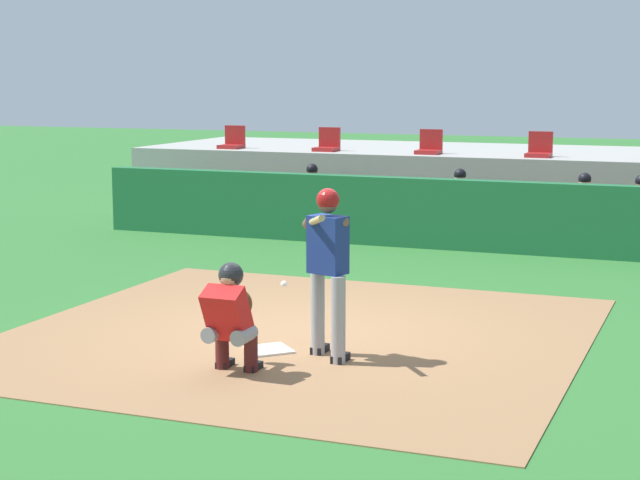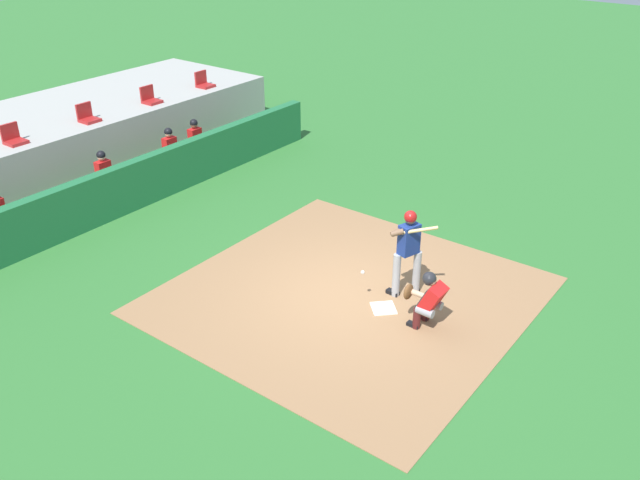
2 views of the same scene
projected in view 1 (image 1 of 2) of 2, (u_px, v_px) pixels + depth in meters
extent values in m
plane|color=#2D6B2D|center=(298.00, 335.00, 12.05)|extent=(80.00, 80.00, 0.00)
cube|color=#936B47|center=(298.00, 334.00, 12.05)|extent=(6.40, 6.40, 0.01)
cube|color=white|center=(269.00, 350.00, 11.31)|extent=(0.62, 0.62, 0.02)
cylinder|color=#99999E|center=(318.00, 313.00, 11.12)|extent=(0.15, 0.15, 0.92)
cylinder|color=#99999E|center=(338.00, 321.00, 10.76)|extent=(0.15, 0.15, 0.92)
cube|color=navy|center=(328.00, 245.00, 10.82)|extent=(0.43, 0.34, 0.60)
sphere|color=brown|center=(328.00, 203.00, 10.75)|extent=(0.21, 0.21, 0.21)
sphere|color=maroon|center=(328.00, 200.00, 10.75)|extent=(0.24, 0.24, 0.24)
cylinder|color=brown|center=(309.00, 222.00, 10.97)|extent=(0.21, 0.27, 0.17)
cylinder|color=brown|center=(326.00, 223.00, 10.89)|extent=(0.56, 0.30, 0.18)
cylinder|color=tan|center=(314.00, 221.00, 10.67)|extent=(0.51, 0.75, 0.24)
cube|color=black|center=(320.00, 350.00, 11.23)|extent=(0.13, 0.27, 0.09)
cube|color=black|center=(340.00, 358.00, 10.88)|extent=(0.13, 0.27, 0.09)
cylinder|color=gray|center=(215.00, 332.00, 10.44)|extent=(0.16, 0.32, 0.16)
cylinder|color=#4C1919|center=(222.00, 349.00, 10.61)|extent=(0.14, 0.14, 0.42)
cube|color=black|center=(225.00, 364.00, 10.69)|extent=(0.11, 0.24, 0.08)
cylinder|color=gray|center=(244.00, 335.00, 10.32)|extent=(0.16, 0.32, 0.16)
cylinder|color=#4C1919|center=(251.00, 352.00, 10.49)|extent=(0.14, 0.14, 0.42)
cube|color=black|center=(254.00, 367.00, 10.58)|extent=(0.11, 0.24, 0.08)
cube|color=red|center=(227.00, 313.00, 10.30)|extent=(0.40, 0.44, 0.57)
cube|color=#2D2D33|center=(232.00, 310.00, 10.41)|extent=(0.38, 0.25, 0.45)
sphere|color=tan|center=(230.00, 277.00, 10.32)|extent=(0.21, 0.21, 0.21)
sphere|color=#232328|center=(231.00, 275.00, 10.34)|extent=(0.25, 0.25, 0.25)
cylinder|color=tan|center=(233.00, 308.00, 10.52)|extent=(0.10, 0.45, 0.10)
ellipsoid|color=brown|center=(240.00, 303.00, 10.74)|extent=(0.28, 0.12, 0.30)
sphere|color=white|center=(284.00, 284.00, 11.66)|extent=(0.07, 0.07, 0.07)
cube|color=#1E6638|center=(444.00, 214.00, 17.93)|extent=(13.00, 0.30, 1.20)
cube|color=olive|center=(458.00, 228.00, 18.91)|extent=(11.80, 0.44, 0.45)
cylinder|color=#939399|center=(301.00, 207.00, 19.71)|extent=(0.15, 0.40, 0.15)
cylinder|color=#939399|center=(297.00, 223.00, 19.57)|extent=(0.13, 0.13, 0.45)
cube|color=maroon|center=(296.00, 233.00, 19.55)|extent=(0.11, 0.24, 0.08)
cylinder|color=#939399|center=(314.00, 208.00, 19.62)|extent=(0.15, 0.40, 0.15)
cylinder|color=#939399|center=(310.00, 224.00, 19.47)|extent=(0.13, 0.13, 0.45)
cube|color=maroon|center=(309.00, 234.00, 19.46)|extent=(0.11, 0.24, 0.08)
cube|color=red|center=(312.00, 192.00, 19.82)|extent=(0.36, 0.22, 0.54)
sphere|color=#996B4C|center=(312.00, 172.00, 19.76)|extent=(0.20, 0.20, 0.20)
sphere|color=black|center=(312.00, 169.00, 19.76)|extent=(0.22, 0.22, 0.22)
cylinder|color=#996B4C|center=(299.00, 198.00, 19.78)|extent=(0.09, 0.41, 0.22)
cylinder|color=#996B4C|center=(319.00, 199.00, 19.64)|extent=(0.09, 0.41, 0.22)
cylinder|color=#939399|center=(449.00, 215.00, 18.68)|extent=(0.15, 0.40, 0.15)
cylinder|color=#939399|center=(446.00, 231.00, 18.54)|extent=(0.13, 0.13, 0.45)
cube|color=maroon|center=(445.00, 242.00, 18.52)|extent=(0.11, 0.24, 0.08)
cylinder|color=#939399|center=(463.00, 215.00, 18.59)|extent=(0.15, 0.40, 0.15)
cylinder|color=#939399|center=(460.00, 232.00, 18.44)|extent=(0.13, 0.13, 0.45)
cube|color=maroon|center=(459.00, 243.00, 18.43)|extent=(0.11, 0.24, 0.08)
cube|color=red|center=(460.00, 199.00, 18.79)|extent=(0.36, 0.22, 0.54)
sphere|color=beige|center=(460.00, 177.00, 18.73)|extent=(0.20, 0.20, 0.20)
sphere|color=black|center=(460.00, 175.00, 18.73)|extent=(0.22, 0.22, 0.22)
cylinder|color=beige|center=(447.00, 205.00, 18.75)|extent=(0.09, 0.41, 0.22)
cylinder|color=beige|center=(469.00, 206.00, 18.61)|extent=(0.09, 0.41, 0.22)
cylinder|color=#939399|center=(574.00, 221.00, 17.89)|extent=(0.15, 0.40, 0.15)
cylinder|color=#939399|center=(571.00, 238.00, 17.75)|extent=(0.13, 0.13, 0.45)
cube|color=maroon|center=(570.00, 249.00, 17.73)|extent=(0.11, 0.24, 0.08)
cylinder|color=#939399|center=(589.00, 222.00, 17.80)|extent=(0.15, 0.40, 0.15)
cylinder|color=#939399|center=(587.00, 239.00, 17.66)|extent=(0.13, 0.13, 0.45)
cube|color=maroon|center=(586.00, 250.00, 17.64)|extent=(0.11, 0.24, 0.08)
cube|color=red|center=(584.00, 204.00, 18.01)|extent=(0.36, 0.22, 0.54)
sphere|color=beige|center=(585.00, 181.00, 17.95)|extent=(0.20, 0.20, 0.20)
sphere|color=black|center=(585.00, 179.00, 17.94)|extent=(0.22, 0.22, 0.22)
cylinder|color=beige|center=(570.00, 211.00, 17.97)|extent=(0.09, 0.41, 0.22)
cylinder|color=beige|center=(594.00, 212.00, 17.82)|extent=(0.09, 0.41, 0.22)
cylinder|color=#939399|center=(631.00, 224.00, 17.55)|extent=(0.15, 0.40, 0.15)
cylinder|color=#939399|center=(629.00, 241.00, 17.41)|extent=(0.13, 0.13, 0.45)
cube|color=maroon|center=(628.00, 253.00, 17.39)|extent=(0.11, 0.24, 0.08)
cube|color=red|center=(640.00, 207.00, 17.67)|extent=(0.36, 0.22, 0.54)
cylinder|color=#996B4C|center=(627.00, 213.00, 17.63)|extent=(0.09, 0.41, 0.22)
cube|color=#9E9E99|center=(499.00, 184.00, 21.96)|extent=(15.00, 4.40, 1.40)
cube|color=#A51E1E|center=(231.00, 147.00, 22.34)|extent=(0.46, 0.46, 0.08)
cube|color=#A51E1E|center=(235.00, 135.00, 22.48)|extent=(0.46, 0.06, 0.40)
cube|color=#A51E1E|center=(326.00, 149.00, 21.55)|extent=(0.46, 0.46, 0.08)
cube|color=#A51E1E|center=(330.00, 137.00, 21.70)|extent=(0.46, 0.06, 0.40)
cube|color=#A51E1E|center=(428.00, 152.00, 20.77)|extent=(0.46, 0.46, 0.08)
cube|color=#A51E1E|center=(431.00, 139.00, 20.92)|extent=(0.46, 0.06, 0.40)
cube|color=#A51E1E|center=(538.00, 155.00, 19.99)|extent=(0.46, 0.46, 0.08)
cube|color=#A51E1E|center=(541.00, 142.00, 20.13)|extent=(0.46, 0.06, 0.40)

